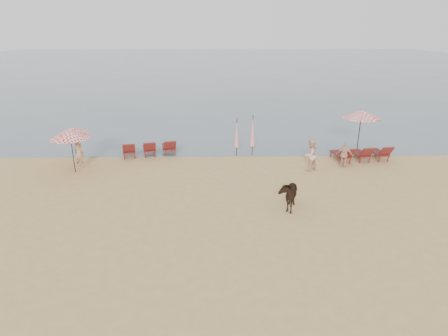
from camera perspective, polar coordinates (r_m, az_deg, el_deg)
The scene contains 13 objects.
ground at distance 13.86m, azimuth 0.35°, elevation -11.48°, with size 120.00×120.00×0.00m, color tan.
sea at distance 92.08m, azimuth -0.80°, elevation 15.68°, with size 160.00×140.00×0.06m, color #51606B.
lounger_cluster_left at distance 23.54m, azimuth -11.31°, elevation 3.03°, with size 3.51×2.55×0.70m.
lounger_cluster_right at distance 23.59m, azimuth 20.23°, elevation 2.15°, with size 3.32×2.24×0.68m.
umbrella_open_left_a at distance 21.43m, azimuth -22.41°, elevation 4.78°, with size 2.09×2.09×2.38m.
umbrella_open_left_b at distance 22.81m, azimuth -22.02°, elevation 5.27°, with size 1.79×1.82×2.28m.
umbrella_open_right at distance 24.43m, azimuth 20.22°, elevation 7.73°, with size 2.29×2.29×2.79m.
umbrella_closed_left at distance 22.73m, azimuth 1.95°, elevation 5.35°, with size 0.29×0.29×2.37m.
umbrella_closed_right at distance 22.87m, azimuth 4.39°, elevation 5.65°, with size 0.31×0.31×2.53m.
cow at distance 16.38m, azimuth 9.72°, elevation -3.85°, with size 0.74×1.62×1.37m, color black.
beachgoer_left at distance 22.58m, azimuth -21.20°, elevation 2.26°, with size 0.62×0.41×1.70m, color tan.
beachgoer_right_a at distance 20.98m, azimuth 13.01°, elevation 1.92°, with size 0.86×0.67×1.77m, color #DEA68B.
beachgoer_right_b at distance 22.02m, azimuth 17.88°, elevation 1.93°, with size 0.87×0.36×1.48m, color #D8A187.
Camera 1 is at (-0.28, -11.79, 7.29)m, focal length 30.00 mm.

